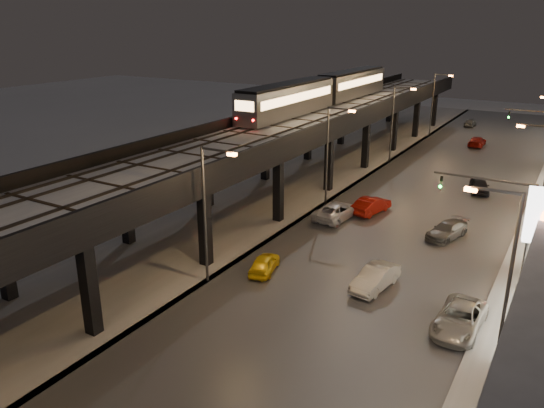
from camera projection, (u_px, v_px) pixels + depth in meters
The scene contains 24 objects.
ground at pixel (43, 401), 23.70m from camera, with size 220.00×220.00×0.00m, color silver.
road_surface at pixel (425, 206), 48.53m from camera, with size 17.00×120.00×0.06m, color #46474D.
under_viaduct_pavement at pixel (295, 184), 55.03m from camera, with size 11.00×120.00×0.06m, color #9FA1A8.
elevated_viaduct at pixel (281, 137), 50.64m from camera, with size 9.00×100.00×6.30m.
viaduct_trackbed at pixel (281, 128), 50.49m from camera, with size 8.40×100.00×0.32m.
viaduct_parapet_streetside at pixel (323, 128), 48.27m from camera, with size 0.30×100.00×1.10m, color black.
viaduct_parapet_far at pixel (243, 120), 52.46m from camera, with size 0.30×100.00×1.10m, color black.
streetlight_left_1 at pixel (208, 206), 32.76m from camera, with size 2.57×0.28×9.00m.
streetlight_right_1 at pixel (505, 269), 24.49m from camera, with size 2.56×0.28×9.00m.
streetlight_left_2 at pixel (330, 149), 47.39m from camera, with size 2.57×0.28×9.00m.
streetlight_right_2 at pixel (542, 176), 39.13m from camera, with size 2.56×0.28×9.00m.
streetlight_left_3 at pixel (395, 119), 62.02m from camera, with size 2.57×0.28×9.00m.
streetlight_left_4 at pixel (435, 100), 76.66m from camera, with size 2.57×0.28×9.00m.
traffic_light_rig_a at pixel (510, 221), 32.48m from camera, with size 6.10×0.34×7.00m.
subway_train at pixel (324, 90), 62.86m from camera, with size 2.82×34.27×3.36m.
car_taxi at pixel (264, 264), 35.62m from camera, with size 1.44×3.57×1.22m, color yellow.
car_near_white at pixel (371, 206), 46.53m from camera, with size 1.53×4.39×1.45m, color maroon.
car_mid_silver at pixel (336, 212), 45.15m from camera, with size 2.36×5.11×1.42m, color silver.
car_mid_dark at pixel (477, 142), 71.41m from camera, with size 1.82×4.48×1.30m, color maroon.
car_far_white at pixel (470, 123), 85.12m from camera, with size 1.46×3.62×1.23m, color #5C5F63.
car_onc_silver at pixel (375, 279), 33.39m from camera, with size 1.50×4.29×1.41m, color #A8A8A8.
car_onc_dark at pixel (459, 319), 28.87m from camera, with size 2.28×4.95×1.38m, color #9A9A9B.
car_onc_white at pixel (447, 231), 41.24m from camera, with size 1.75×4.30×1.25m, color #5E5F60.
car_onc_red at pixel (479, 186), 52.18m from camera, with size 1.68×4.17×1.42m, color black.
Camera 1 is at (18.76, -11.56, 16.09)m, focal length 35.00 mm.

